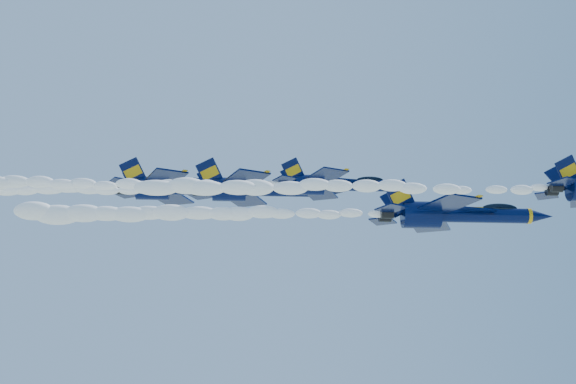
{
  "coord_description": "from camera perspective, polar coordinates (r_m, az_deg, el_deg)",
  "views": [
    {
      "loc": [
        -17.45,
        -84.62,
        126.67
      ],
      "look_at": [
        -12.19,
        3.04,
        153.55
      ],
      "focal_mm": 50.0,
      "sensor_mm": 36.0,
      "label": 1
    }
  ],
  "objects": [
    {
      "name": "smoke_trail_jet_second",
      "position": [
        86.85,
        -6.06,
        -1.57
      ],
      "size": [
        38.77,
        2.15,
        1.94
      ],
      "primitive_type": "ellipsoid",
      "color": "white"
    },
    {
      "name": "smoke_trail_jet_fourth",
      "position": [
        101.5,
        -17.73,
        0.25
      ],
      "size": [
        38.77,
        2.12,
        1.91
      ],
      "primitive_type": "ellipsoid",
      "color": "white"
    },
    {
      "name": "jet_third",
      "position": [
        93.37,
        3.43,
        0.53
      ],
      "size": [
        15.52,
        12.73,
        5.77
      ],
      "color": "#030D34"
    },
    {
      "name": "smoke_trail_jet_lead",
      "position": [
        74.93,
        4.18,
        0.32
      ],
      "size": [
        38.77,
        1.76,
        1.59
      ],
      "primitive_type": "ellipsoid",
      "color": "white"
    },
    {
      "name": "jet_second",
      "position": [
        89.98,
        11.82,
        -1.56
      ],
      "size": [
        19.33,
        15.86,
        7.18
      ],
      "color": "#030D34"
    },
    {
      "name": "jet_fourth",
      "position": [
        98.44,
        -2.0,
        0.21
      ],
      "size": [
        19.03,
        15.61,
        7.07
      ],
      "color": "#030D34"
    },
    {
      "name": "jet_fifth",
      "position": [
        106.46,
        -7.48,
        0.29
      ],
      "size": [
        19.93,
        16.35,
        7.4
      ],
      "color": "#030D34"
    },
    {
      "name": "smoke_trail_jet_third",
      "position": [
        93.84,
        -12.55,
        0.58
      ],
      "size": [
        38.77,
        1.73,
        1.56
      ],
      "primitive_type": "ellipsoid",
      "color": "white"
    }
  ]
}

